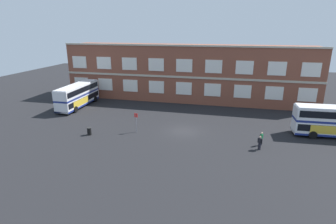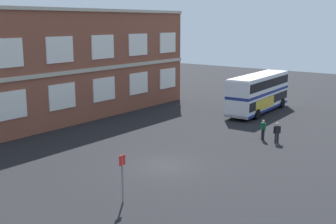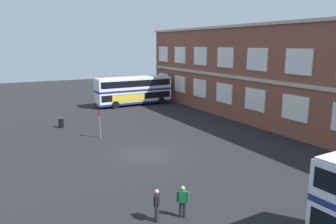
# 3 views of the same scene
# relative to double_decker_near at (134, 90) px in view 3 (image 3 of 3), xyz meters

# --- Properties ---
(ground_plane) EXTENTS (120.00, 120.00, 0.00)m
(ground_plane) POSITION_rel_double_decker_near_xyz_m (20.78, -5.56, -2.15)
(ground_plane) COLOR black
(brick_terminal_building) EXTENTS (47.46, 8.19, 10.85)m
(brick_terminal_building) POSITION_rel_double_decker_near_xyz_m (18.13, 10.41, 3.13)
(brick_terminal_building) COLOR brown
(brick_terminal_building) RESTS_ON ground
(double_decker_near) EXTENTS (3.05, 11.05, 4.07)m
(double_decker_near) POSITION_rel_double_decker_near_xyz_m (0.00, 0.00, 0.00)
(double_decker_near) COLOR silver
(double_decker_near) RESTS_ON ground
(waiting_passenger) EXTENTS (0.56, 0.48, 1.70)m
(waiting_passenger) POSITION_rel_double_decker_near_xyz_m (30.54, -11.31, -1.22)
(waiting_passenger) COLOR black
(waiting_passenger) RESTS_ON ground
(second_passenger) EXTENTS (0.44, 0.59, 1.70)m
(second_passenger) POSITION_rel_double_decker_near_xyz_m (30.81, -9.98, -1.22)
(second_passenger) COLOR black
(second_passenger) RESTS_ON ground
(bus_stand_flag) EXTENTS (0.44, 0.10, 2.70)m
(bus_stand_flag) POSITION_rel_double_decker_near_xyz_m (14.51, -9.42, -0.51)
(bus_stand_flag) COLOR slate
(bus_stand_flag) RESTS_ON ground
(station_litter_bin) EXTENTS (0.60, 0.60, 1.03)m
(station_litter_bin) POSITION_rel_double_decker_near_xyz_m (8.72, -11.90, -1.63)
(station_litter_bin) COLOR black
(station_litter_bin) RESTS_ON ground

